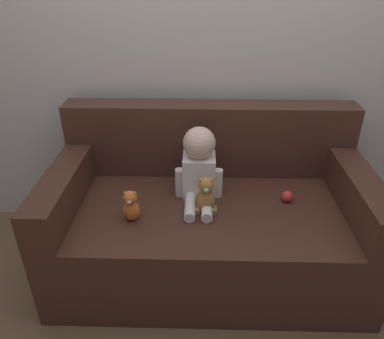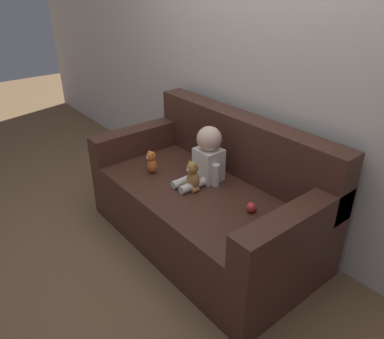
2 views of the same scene
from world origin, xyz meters
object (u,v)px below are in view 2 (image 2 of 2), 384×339
Objects in this scene: teddy_bear_brown at (193,176)px; plush_toy_side at (152,162)px; person_baby at (207,157)px; toy_ball at (251,207)px; couch at (208,201)px.

plush_toy_side is (-0.39, -0.09, -0.01)m from teddy_bear_brown.
plush_toy_side is (-0.35, -0.25, -0.10)m from person_baby.
person_baby is 0.44m from plush_toy_side.
plush_toy_side reaches higher than toy_ball.
plush_toy_side is 2.72× the size of toy_ball.
couch is 0.47m from toy_ball.
toy_ball is at bearing 13.12° from plush_toy_side.
couch is 9.81× the size of plush_toy_side.
teddy_bear_brown is at bearing -99.19° from couch.
toy_ball is at bearing -6.07° from person_baby.
plush_toy_side is at bearing -144.19° from person_baby.
couch is 26.67× the size of toy_ball.
teddy_bear_brown is 0.48m from toy_ball.
couch is at bearing -24.64° from person_baby.
couch is at bearing 176.72° from toy_ball.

